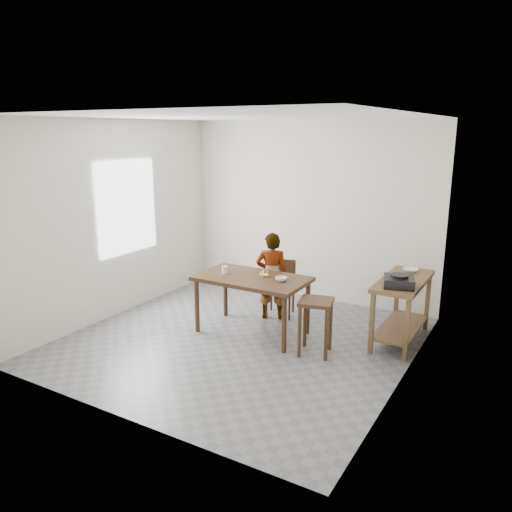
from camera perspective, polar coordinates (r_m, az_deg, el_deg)
The scene contains 17 objects.
floor at distance 6.32m, azimuth -1.85°, elevation -9.78°, with size 4.00×4.00×0.04m, color slate.
ceiling at distance 5.78m, azimuth -2.08°, elevation 15.89°, with size 4.00×4.00×0.04m, color white.
wall_back at distance 7.66m, azimuth 6.14°, elevation 5.11°, with size 4.00×0.04×2.70m, color silver.
wall_front at distance 4.38m, azimuth -16.19°, elevation -2.26°, with size 4.00×0.04×2.70m, color silver.
wall_left at distance 7.17m, azimuth -15.80°, elevation 4.03°, with size 0.04×4.00×2.70m, color silver.
wall_right at distance 5.14m, azimuth 17.47°, elevation 0.06°, with size 0.04×4.00×2.70m, color silver.
window_pane at distance 7.25m, azimuth -14.47°, elevation 5.43°, with size 0.02×1.10×1.30m, color white.
dining_table at distance 6.41m, azimuth -0.45°, elevation -5.61°, with size 1.40×0.80×0.75m, color #392415, non-canonical shape.
prep_counter at distance 6.41m, azimuth 16.28°, elevation -5.97°, with size 0.50×1.20×0.80m, color brown, non-canonical shape.
child at distance 6.84m, azimuth 1.82°, elevation -2.29°, with size 0.44×0.29×1.22m, color silver.
dining_chair at distance 7.00m, azimuth 2.78°, elevation -3.79°, with size 0.37×0.37×0.78m, color #392415, non-canonical shape.
stool at distance 5.89m, azimuth 6.79°, elevation -8.04°, with size 0.37×0.37×0.66m, color #392415, non-canonical shape.
glass_tumbler at distance 6.45m, azimuth -3.57°, elevation -1.57°, with size 0.08×0.08×0.09m, color silver.
small_bowl at distance 6.13m, azimuth 2.89°, elevation -2.64°, with size 0.15×0.15×0.05m, color white.
banana at distance 6.32m, azimuth 0.92°, elevation -2.09°, with size 0.15×0.11×0.05m, color gold, non-canonical shape.
serving_bowl at distance 6.61m, azimuth 17.22°, elevation -1.58°, with size 0.19×0.19×0.05m, color white.
gas_burner at distance 5.96m, azimuth 16.03°, elevation -2.85°, with size 0.34×0.34×0.11m, color black.
Camera 1 is at (3.08, -4.89, 2.55)m, focal length 35.00 mm.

